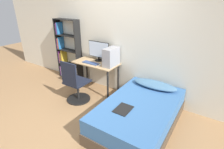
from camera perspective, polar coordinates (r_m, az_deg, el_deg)
ground_plane at (r=3.53m, az=-10.85°, el=-14.30°), size 14.00×14.00×0.00m
wall_back at (r=4.05m, az=2.23°, el=10.89°), size 8.00×0.05×2.50m
desk at (r=4.25m, az=-5.28°, el=2.43°), size 1.10×0.55×0.73m
bookshelf at (r=5.09m, az=-14.89°, el=7.32°), size 0.75×0.23×1.66m
office_chair at (r=3.93m, az=-11.80°, el=-3.74°), size 0.53×0.53×0.96m
bed at (r=3.24m, az=8.90°, el=-12.71°), size 1.16×1.89×0.49m
pillow at (r=3.64m, az=13.76°, el=-3.22°), size 0.88×0.36×0.11m
magazine at (r=2.89m, az=3.69°, el=-11.23°), size 0.24×0.32×0.01m
monitor at (r=4.27m, az=-4.41°, el=7.85°), size 0.59×0.20×0.47m
keyboard at (r=4.17m, az=-6.99°, el=3.77°), size 0.42×0.14×0.02m
pc_tower at (r=3.94m, az=-0.22°, el=5.78°), size 0.21×0.43×0.41m
mouse at (r=4.01m, az=-4.10°, el=3.09°), size 0.06×0.09×0.02m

